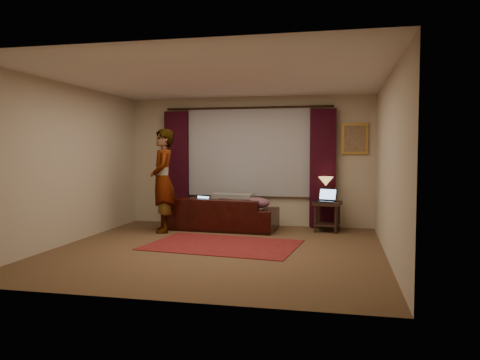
# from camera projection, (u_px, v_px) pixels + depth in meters

# --- Properties ---
(floor) EXTENTS (5.00, 5.00, 0.01)m
(floor) POSITION_uv_depth(u_px,v_px,m) (217.00, 250.00, 7.18)
(floor) COLOR brown
(floor) RESTS_ON ground
(ceiling) EXTENTS (5.00, 5.00, 0.02)m
(ceiling) POSITION_uv_depth(u_px,v_px,m) (217.00, 79.00, 7.02)
(ceiling) COLOR silver
(ceiling) RESTS_ON ground
(wall_back) EXTENTS (5.00, 0.02, 2.60)m
(wall_back) POSITION_uv_depth(u_px,v_px,m) (249.00, 161.00, 9.54)
(wall_back) COLOR #C0B097
(wall_back) RESTS_ON ground
(wall_front) EXTENTS (5.00, 0.02, 2.60)m
(wall_front) POSITION_uv_depth(u_px,v_px,m) (152.00, 172.00, 4.66)
(wall_front) COLOR #C0B097
(wall_front) RESTS_ON ground
(wall_left) EXTENTS (0.02, 5.00, 2.60)m
(wall_left) POSITION_uv_depth(u_px,v_px,m) (69.00, 164.00, 7.62)
(wall_left) COLOR #C0B097
(wall_left) RESTS_ON ground
(wall_right) EXTENTS (0.02, 5.00, 2.60)m
(wall_right) POSITION_uv_depth(u_px,v_px,m) (389.00, 166.00, 6.57)
(wall_right) COLOR #C0B097
(wall_right) RESTS_ON ground
(sheer_curtain) EXTENTS (2.50, 0.05, 1.80)m
(sheer_curtain) POSITION_uv_depth(u_px,v_px,m) (248.00, 152.00, 9.47)
(sheer_curtain) COLOR #9999A0
(sheer_curtain) RESTS_ON wall_back
(drape_left) EXTENTS (0.50, 0.14, 2.30)m
(drape_left) POSITION_uv_depth(u_px,v_px,m) (177.00, 167.00, 9.75)
(drape_left) COLOR black
(drape_left) RESTS_ON floor
(drape_right) EXTENTS (0.50, 0.14, 2.30)m
(drape_right) POSITION_uv_depth(u_px,v_px,m) (323.00, 168.00, 9.12)
(drape_right) COLOR black
(drape_right) RESTS_ON floor
(curtain_rod) EXTENTS (0.04, 0.04, 3.40)m
(curtain_rod) POSITION_uv_depth(u_px,v_px,m) (248.00, 108.00, 9.36)
(curtain_rod) COLOR black
(curtain_rod) RESTS_ON wall_back
(picture_frame) EXTENTS (0.50, 0.04, 0.60)m
(picture_frame) POSITION_uv_depth(u_px,v_px,m) (355.00, 139.00, 9.04)
(picture_frame) COLOR gold
(picture_frame) RESTS_ON wall_back
(sofa) EXTENTS (2.20, 1.06, 0.86)m
(sofa) POSITION_uv_depth(u_px,v_px,m) (221.00, 207.00, 8.99)
(sofa) COLOR black
(sofa) RESTS_ON floor
(throw_blanket) EXTENTS (0.82, 0.40, 0.09)m
(throw_blanket) POSITION_uv_depth(u_px,v_px,m) (233.00, 184.00, 9.10)
(throw_blanket) COLOR gray
(throw_blanket) RESTS_ON sofa
(clothing_pile) EXTENTS (0.57, 0.49, 0.21)m
(clothing_pile) POSITION_uv_depth(u_px,v_px,m) (257.00, 203.00, 8.71)
(clothing_pile) COLOR brown
(clothing_pile) RESTS_ON sofa
(laptop_sofa) EXTENTS (0.42, 0.43, 0.23)m
(laptop_sofa) POSITION_uv_depth(u_px,v_px,m) (199.00, 202.00, 8.87)
(laptop_sofa) COLOR black
(laptop_sofa) RESTS_ON sofa
(area_rug) EXTENTS (2.52, 1.83, 0.01)m
(area_rug) POSITION_uv_depth(u_px,v_px,m) (223.00, 245.00, 7.51)
(area_rug) COLOR maroon
(area_rug) RESTS_ON floor
(end_table) EXTENTS (0.56, 0.56, 0.57)m
(end_table) POSITION_uv_depth(u_px,v_px,m) (327.00, 217.00, 8.77)
(end_table) COLOR black
(end_table) RESTS_ON floor
(tiffany_lamp) EXTENTS (0.37, 0.37, 0.46)m
(tiffany_lamp) POSITION_uv_depth(u_px,v_px,m) (326.00, 189.00, 8.86)
(tiffany_lamp) COLOR olive
(tiffany_lamp) RESTS_ON end_table
(laptop_table) EXTENTS (0.45, 0.47, 0.25)m
(laptop_table) POSITION_uv_depth(u_px,v_px,m) (325.00, 195.00, 8.66)
(laptop_table) COLOR black
(laptop_table) RESTS_ON end_table
(person) EXTENTS (0.74, 0.74, 1.92)m
(person) POSITION_uv_depth(u_px,v_px,m) (163.00, 181.00, 8.70)
(person) COLOR gray
(person) RESTS_ON floor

